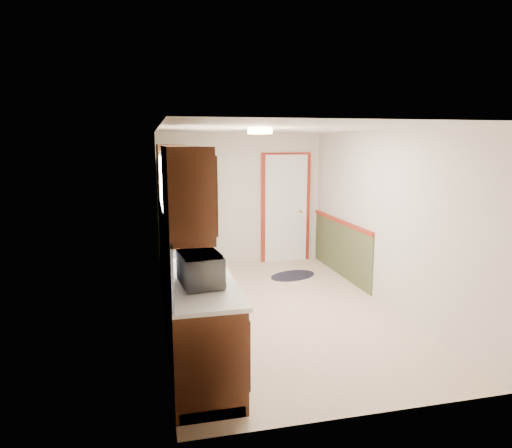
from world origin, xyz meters
TOP-DOWN VIEW (x-y plane):
  - room_shell at (0.00, 0.00)m, footprint 3.20×5.20m
  - kitchen_run at (-1.24, -0.29)m, footprint 0.63×4.00m
  - back_wall_trim at (0.99, 2.21)m, footprint 1.12×2.30m
  - ceiling_fixture at (-0.30, -0.20)m, footprint 0.30×0.30m
  - microwave at (-1.20, -1.60)m, footprint 0.35×0.56m
  - refrigerator at (-1.02, 2.05)m, footprint 0.88×0.85m
  - rug at (0.68, 1.45)m, footprint 0.99×0.83m
  - cooktop at (-1.19, 0.75)m, footprint 0.50×0.61m

SIDE VIEW (x-z plane):
  - rug at x=0.68m, z-range 0.00..0.01m
  - kitchen_run at x=-1.24m, z-range -0.29..1.91m
  - back_wall_trim at x=0.99m, z-range -0.15..1.93m
  - cooktop at x=-1.19m, z-range 0.94..0.96m
  - refrigerator at x=-1.02m, z-range 0.00..1.94m
  - microwave at x=-1.20m, z-range 0.94..1.30m
  - room_shell at x=0.00m, z-range -0.06..2.46m
  - ceiling_fixture at x=-0.30m, z-range 2.33..2.39m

